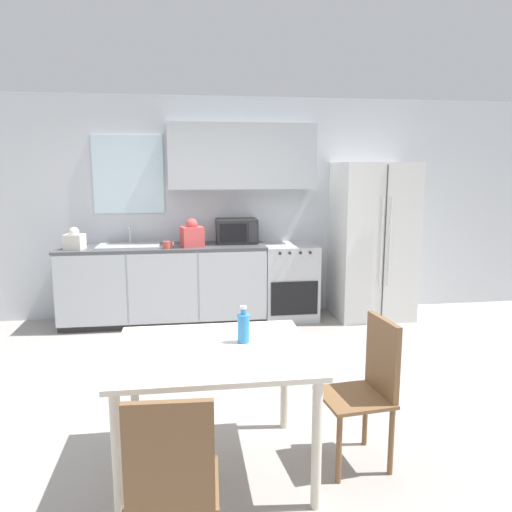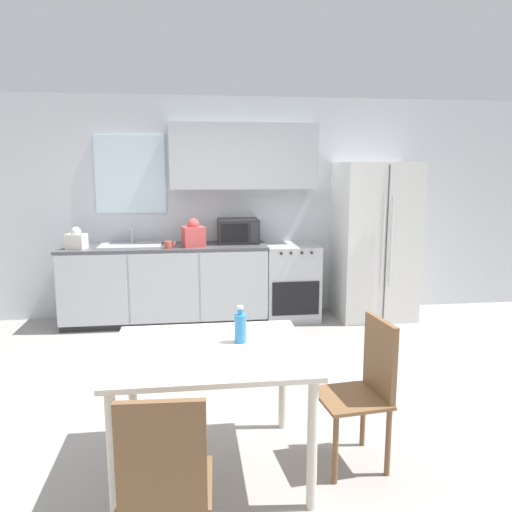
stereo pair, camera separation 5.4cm
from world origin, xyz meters
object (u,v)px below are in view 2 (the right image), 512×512
(refrigerator, at_px, (374,241))
(coffee_mug, at_px, (169,245))
(dining_table, at_px, (211,364))
(dining_chair_side, at_px, (366,381))
(dining_chair_near, at_px, (165,478))
(oven_range, at_px, (291,281))
(drink_bottle, at_px, (240,327))
(microwave, at_px, (238,231))

(refrigerator, distance_m, coffee_mug, 2.50)
(dining_table, relative_size, dining_chair_side, 1.25)
(coffee_mug, xyz_separation_m, dining_table, (0.36, -2.88, -0.30))
(dining_chair_side, bearing_deg, refrigerator, -27.51)
(refrigerator, distance_m, dining_chair_near, 4.58)
(dining_chair_side, bearing_deg, coffee_mug, 17.86)
(oven_range, height_order, dining_chair_near, dining_chair_near)
(oven_range, distance_m, drink_bottle, 3.16)
(microwave, distance_m, dining_chair_side, 3.31)
(oven_range, bearing_deg, dining_chair_near, -108.73)
(microwave, distance_m, drink_bottle, 3.11)
(microwave, bearing_deg, oven_range, -8.79)
(refrigerator, relative_size, dining_chair_side, 2.05)
(oven_range, xyz_separation_m, microwave, (-0.64, 0.10, 0.63))
(dining_chair_near, bearing_deg, dining_table, 77.86)
(dining_table, bearing_deg, oven_range, 70.23)
(microwave, bearing_deg, refrigerator, -5.70)
(dining_chair_near, bearing_deg, drink_bottle, 69.21)
(refrigerator, bearing_deg, dining_chair_side, -111.15)
(refrigerator, height_order, dining_chair_near, refrigerator)
(oven_range, height_order, refrigerator, refrigerator)
(coffee_mug, distance_m, drink_bottle, 2.84)
(oven_range, distance_m, microwave, 0.90)
(oven_range, distance_m, refrigerator, 1.15)
(microwave, height_order, dining_chair_near, microwave)
(microwave, height_order, coffee_mug, microwave)
(drink_bottle, bearing_deg, coffee_mug, 101.07)
(coffee_mug, relative_size, dining_chair_near, 0.13)
(drink_bottle, bearing_deg, refrigerator, 56.28)
(dining_chair_near, bearing_deg, dining_chair_side, 37.75)
(microwave, distance_m, dining_chair_near, 4.16)
(refrigerator, height_order, coffee_mug, refrigerator)
(oven_range, distance_m, coffee_mug, 1.57)
(microwave, bearing_deg, dining_chair_side, -81.38)
(refrigerator, bearing_deg, microwave, 174.30)
(refrigerator, height_order, microwave, refrigerator)
(dining_chair_near, distance_m, drink_bottle, 1.11)
(dining_chair_near, relative_size, drink_bottle, 4.02)
(refrigerator, distance_m, dining_table, 3.71)
(refrigerator, xyz_separation_m, drink_bottle, (-1.95, -2.93, -0.08))
(dining_table, bearing_deg, refrigerator, 54.63)
(coffee_mug, bearing_deg, oven_range, 8.05)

